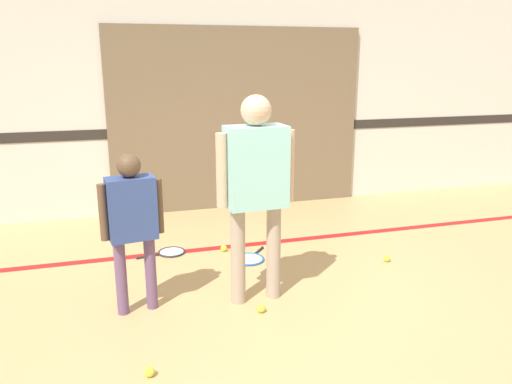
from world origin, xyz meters
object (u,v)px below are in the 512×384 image
at_px(person_instructor, 256,178).
at_px(racket_second_spare, 170,252).
at_px(tennis_ball_near_instructor, 261,308).
at_px(tennis_ball_by_spare_racket, 224,248).
at_px(person_student_left, 132,217).
at_px(racket_spare_on_floor, 249,259).
at_px(tennis_ball_stray_left, 387,258).
at_px(tennis_ball_stray_right, 150,372).

relative_size(person_instructor, racket_second_spare, 3.16).
xyz_separation_m(tennis_ball_near_instructor, tennis_ball_by_spare_racket, (-0.00, 1.32, 0.00)).
height_order(racket_second_spare, tennis_ball_near_instructor, tennis_ball_near_instructor).
bearing_deg(tennis_ball_near_instructor, person_student_left, 161.66).
bearing_deg(racket_spare_on_floor, racket_second_spare, 103.17).
xyz_separation_m(person_instructor, person_student_left, (-0.94, 0.08, -0.25)).
distance_m(tennis_ball_stray_left, tennis_ball_stray_right, 2.64).
xyz_separation_m(tennis_ball_stray_left, tennis_ball_stray_right, (-2.35, -1.20, 0.00)).
xyz_separation_m(tennis_ball_near_instructor, tennis_ball_stray_right, (-0.90, -0.58, 0.00)).
distance_m(racket_second_spare, tennis_ball_near_instructor, 1.52).
bearing_deg(racket_second_spare, person_student_left, 59.90).
bearing_deg(person_instructor, tennis_ball_by_spare_racket, 88.14).
bearing_deg(tennis_ball_stray_left, tennis_ball_stray_right, -153.05).
xyz_separation_m(tennis_ball_by_spare_racket, tennis_ball_stray_left, (1.46, -0.70, 0.00)).
xyz_separation_m(racket_spare_on_floor, tennis_ball_stray_right, (-1.09, -1.62, 0.02)).
distance_m(racket_spare_on_floor, tennis_ball_near_instructor, 1.06).
height_order(person_instructor, person_student_left, person_instructor).
distance_m(tennis_ball_near_instructor, tennis_ball_by_spare_racket, 1.32).
xyz_separation_m(racket_spare_on_floor, tennis_ball_by_spare_racket, (-0.19, 0.28, 0.02)).
distance_m(tennis_ball_by_spare_racket, tennis_ball_stray_left, 1.62).
relative_size(person_student_left, tennis_ball_stray_right, 18.82).
bearing_deg(racket_spare_on_floor, tennis_ball_stray_left, -67.49).
bearing_deg(person_student_left, tennis_ball_stray_right, -97.22).
bearing_deg(tennis_ball_near_instructor, tennis_ball_stray_left, 22.94).
height_order(tennis_ball_near_instructor, tennis_ball_stray_left, same).
bearing_deg(racket_second_spare, tennis_ball_stray_left, 146.46).
relative_size(racket_second_spare, tennis_ball_near_instructor, 7.91).
distance_m(person_instructor, tennis_ball_near_instructor, 1.01).
height_order(racket_second_spare, tennis_ball_by_spare_racket, tennis_ball_by_spare_racket).
xyz_separation_m(person_student_left, tennis_ball_stray_right, (0.02, -0.88, -0.74)).
distance_m(person_student_left, tennis_ball_stray_right, 1.15).
height_order(person_instructor, tennis_ball_near_instructor, person_instructor).
xyz_separation_m(person_instructor, racket_second_spare, (-0.56, 1.20, -1.01)).
height_order(person_instructor, tennis_ball_by_spare_racket, person_instructor).
relative_size(person_instructor, tennis_ball_stray_right, 24.99).
height_order(racket_second_spare, tennis_ball_stray_left, tennis_ball_stray_left).
relative_size(tennis_ball_near_instructor, tennis_ball_by_spare_racket, 1.00).
xyz_separation_m(tennis_ball_near_instructor, tennis_ball_stray_left, (1.46, 0.62, 0.00)).
relative_size(tennis_ball_by_spare_racket, tennis_ball_stray_left, 1.00).
bearing_deg(tennis_ball_stray_right, person_student_left, 91.12).
height_order(person_student_left, tennis_ball_by_spare_racket, person_student_left).
xyz_separation_m(person_student_left, tennis_ball_near_instructor, (0.91, -0.30, -0.74)).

